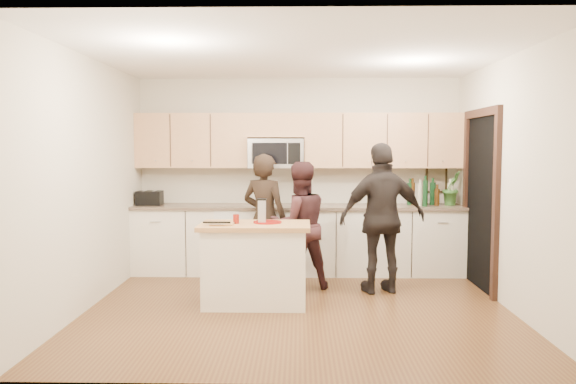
{
  "coord_description": "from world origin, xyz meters",
  "views": [
    {
      "loc": [
        0.01,
        -5.97,
        1.72
      ],
      "look_at": [
        -0.12,
        0.35,
        1.23
      ],
      "focal_mm": 35.0,
      "sensor_mm": 36.0,
      "label": 1
    }
  ],
  "objects_px": {
    "island": "(255,264)",
    "woman_right": "(383,218)",
    "toaster": "(150,198)",
    "woman_center": "(299,226)",
    "woman_left": "(265,218)"
  },
  "relations": [
    {
      "from": "woman_right",
      "to": "island",
      "type": "bearing_deg",
      "value": 8.2
    },
    {
      "from": "island",
      "to": "woman_right",
      "type": "xyz_separation_m",
      "value": [
        1.47,
        0.55,
        0.44
      ]
    },
    {
      "from": "island",
      "to": "woman_right",
      "type": "relative_size",
      "value": 0.67
    },
    {
      "from": "island",
      "to": "woman_right",
      "type": "bearing_deg",
      "value": 20.79
    },
    {
      "from": "woman_left",
      "to": "island",
      "type": "bearing_deg",
      "value": 112.37
    },
    {
      "from": "toaster",
      "to": "woman_center",
      "type": "bearing_deg",
      "value": -22.55
    },
    {
      "from": "woman_right",
      "to": "toaster",
      "type": "bearing_deg",
      "value": -30.76
    },
    {
      "from": "island",
      "to": "woman_left",
      "type": "relative_size",
      "value": 0.73
    },
    {
      "from": "island",
      "to": "toaster",
      "type": "height_order",
      "value": "toaster"
    },
    {
      "from": "woman_left",
      "to": "woman_center",
      "type": "xyz_separation_m",
      "value": [
        0.44,
        -0.32,
        -0.05
      ]
    },
    {
      "from": "toaster",
      "to": "woman_right",
      "type": "xyz_separation_m",
      "value": [
        3.05,
        -1.02,
        -0.14
      ]
    },
    {
      "from": "woman_right",
      "to": "woman_center",
      "type": "bearing_deg",
      "value": -21.69
    },
    {
      "from": "woman_left",
      "to": "woman_right",
      "type": "relative_size",
      "value": 0.92
    },
    {
      "from": "woman_center",
      "to": "toaster",
      "type": "bearing_deg",
      "value": -40.86
    },
    {
      "from": "woman_center",
      "to": "woman_right",
      "type": "height_order",
      "value": "woman_right"
    }
  ]
}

